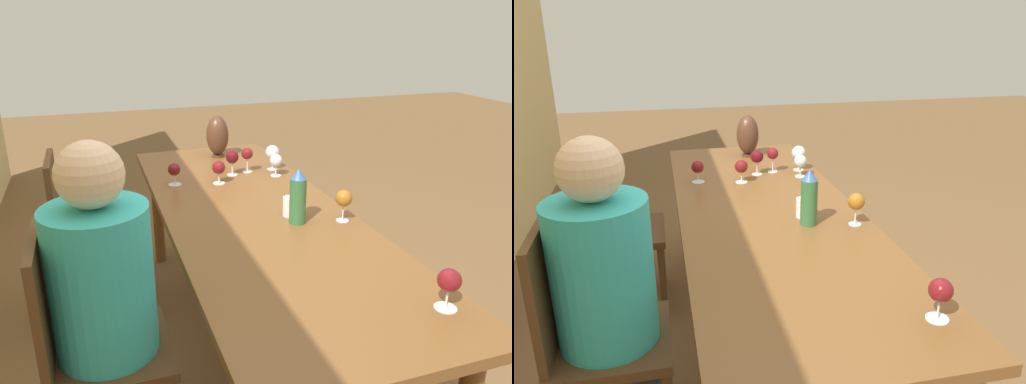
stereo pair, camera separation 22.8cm
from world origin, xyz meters
TOP-DOWN VIEW (x-y plane):
  - ground_plane at (0.00, 0.00)m, footprint 14.00×14.00m
  - dining_table at (0.00, 0.00)m, footprint 2.42×0.84m
  - water_bottle at (-0.19, -0.13)m, footprint 0.07×0.07m
  - water_tumbler at (-0.10, -0.14)m, footprint 0.07×0.07m
  - vase at (0.96, -0.07)m, footprint 0.14×0.14m
  - wine_glass_0 at (0.50, 0.29)m, footprint 0.07×0.07m
  - wine_glass_1 at (0.59, -0.31)m, footprint 0.08×0.08m
  - wine_glass_2 at (0.47, -0.29)m, footprint 0.07×0.07m
  - wine_glass_3 at (0.59, -0.15)m, footprint 0.07×0.07m
  - wine_glass_4 at (-0.97, -0.31)m, footprint 0.07×0.07m
  - wine_glass_5 at (0.44, 0.06)m, footprint 0.07×0.07m
  - wine_glass_6 at (-0.24, -0.33)m, footprint 0.07×0.07m
  - wine_glass_7 at (0.57, -0.05)m, footprint 0.07×0.07m
  - chair_near at (-0.44, 0.78)m, footprint 0.44×0.44m
  - chair_far at (0.58, 0.78)m, footprint 0.44×0.44m
  - person_near at (-0.44, 0.69)m, footprint 0.36×0.36m

SIDE VIEW (x-z plane):
  - ground_plane at x=0.00m, z-range 0.00..0.00m
  - chair_near at x=-0.44m, z-range 0.04..0.98m
  - chair_far at x=0.58m, z-range 0.04..0.98m
  - person_near at x=-0.44m, z-range 0.04..1.29m
  - dining_table at x=0.00m, z-range 0.30..1.05m
  - water_tumbler at x=-0.10m, z-range 0.75..0.84m
  - wine_glass_0 at x=0.50m, z-range 0.77..0.89m
  - wine_glass_5 at x=0.44m, z-range 0.77..0.90m
  - wine_glass_2 at x=0.47m, z-range 0.77..0.90m
  - wine_glass_4 at x=-0.97m, z-range 0.78..0.91m
  - wine_glass_7 at x=0.57m, z-range 0.78..0.92m
  - wine_glass_1 at x=0.59m, z-range 0.78..0.93m
  - wine_glass_6 at x=-0.24m, z-range 0.78..0.93m
  - wine_glass_3 at x=0.59m, z-range 0.78..0.93m
  - water_bottle at x=-0.19m, z-range 0.75..1.00m
  - vase at x=0.96m, z-range 0.76..1.02m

